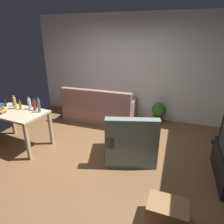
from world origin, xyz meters
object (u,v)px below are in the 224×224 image
Objects in this scene: bottle_clear at (29,104)px; bottle_tall at (39,106)px; bottle_blue at (13,102)px; storage_box at (167,213)px; couch at (100,110)px; bottle_squat at (15,103)px; armchair at (131,142)px; bottle_red at (35,105)px; bottle_amber at (20,105)px; bottle_dark at (5,102)px; potted_plant at (159,112)px; desk at (17,117)px.

bottle_tall is (0.29, -0.07, 0.02)m from bottle_clear.
storage_box is at bearing -19.23° from bottle_blue.
couch is 6.55× the size of bottle_squat.
couch is 6.25× the size of bottle_tall.
bottle_red reaches higher than armchair.
bottle_amber is (-1.09, -1.57, 0.54)m from couch.
bottle_blue is at bearing 23.65° from bottle_dark.
bottle_dark is at bearing 174.29° from bottle_amber.
bottle_red reaches higher than bottle_dark.
bottle_clear reaches higher than couch.
bottle_dark is at bearing 162.67° from storage_box.
bottle_squat is at bearing -11.71° from armchair.
storage_box is 3.03m from bottle_red.
armchair is 2.28× the size of storage_box.
couch and armchair have the same top height.
bottle_amber is 0.86× the size of bottle_red.
bottle_squat is (-2.75, -1.88, 0.56)m from potted_plant.
bottle_dark is at bearing -12.98° from armchair.
bottle_clear reaches higher than storage_box.
bottle_red is at bearing 62.55° from couch.
bottle_squat is at bearing -35.71° from bottle_blue.
bottle_amber is (0.45, -0.05, 0.00)m from bottle_dark.
bottle_squat is 1.20× the size of bottle_red.
bottle_blue is (-1.38, -1.46, 0.54)m from couch.
bottle_squat is 0.45m from bottle_red.
couch is 1.84m from armchair.
bottle_amber reaches higher than desk.
bottle_red is (-0.79, -1.51, 0.56)m from couch.
bottle_dark is 0.80× the size of bottle_clear.
couch is 2.24m from bottle_dark.
bottle_squat reaches higher than bottle_amber.
desk is 0.42m from bottle_blue.
bottle_blue is 0.99× the size of bottle_amber.
bottle_blue is at bearing 158.13° from bottle_amber.
bottle_red is (-2.31, -1.83, 0.53)m from potted_plant.
storage_box is at bearing -18.97° from bottle_amber.
storage_box is at bearing -22.02° from bottle_red.
couch is 7.84× the size of bottle_red.
bottle_blue is at bearing 171.60° from bottle_tall.
couch is 3.24× the size of potted_plant.
desk is 6.27× the size of bottle_dark.
couch is at bearing 58.21° from bottle_clear.
potted_plant is at bearing 31.34° from bottle_blue.
bottle_red is (0.76, 0.01, 0.02)m from bottle_dark.
storage_box is (0.42, -2.93, -0.18)m from potted_plant.
storage_box is (0.76, -1.22, -0.17)m from armchair.
storage_box is 3.43m from bottle_squat.
bottle_amber is 0.81× the size of bottle_clear.
bottle_clear reaches higher than armchair.
bottle_blue is 0.19m from bottle_squat.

